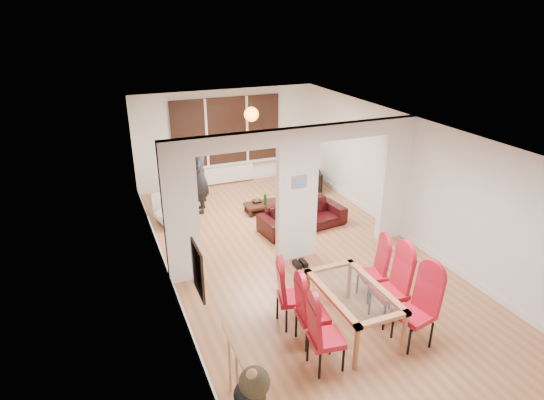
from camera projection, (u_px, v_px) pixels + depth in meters
floor at (295, 255)px, 9.05m from camera, size 5.00×9.00×0.01m
room_walls at (297, 195)px, 8.55m from camera, size 5.00×9.00×2.60m
divider_wall at (297, 195)px, 8.55m from camera, size 5.00×0.18×2.60m
bay_window_blinds at (227, 131)px, 12.25m from camera, size 3.00×0.08×1.80m
radiator at (229, 173)px, 12.69m from camera, size 1.40×0.08×0.50m
pendant_light at (251, 114)px, 11.13m from camera, size 0.36×0.36×0.36m
stair_newel at (238, 377)px, 5.32m from camera, size 0.40×1.20×1.10m
wall_poster at (198, 270)px, 5.52m from camera, size 0.04×0.52×0.67m
pillar_photo at (299, 182)px, 8.35m from camera, size 0.30×0.03×0.25m
dining_table at (352, 310)px, 6.82m from camera, size 0.87×1.55×0.73m
dining_chair_la at (326, 334)px, 6.04m from camera, size 0.50×0.50×1.09m
dining_chair_lb at (313, 311)px, 6.52m from camera, size 0.47×0.47×1.07m
dining_chair_lc at (293, 293)px, 6.91m from camera, size 0.52×0.52×1.08m
dining_chair_ra at (415, 310)px, 6.47m from camera, size 0.55×0.55×1.16m
dining_chair_rb at (390, 288)px, 6.96m from camera, size 0.49×0.49×1.18m
dining_chair_rc at (373, 271)px, 7.55m from camera, size 0.49×0.49×1.03m
sofa at (303, 216)px, 10.10m from camera, size 2.04×1.02×0.57m
armchair at (173, 208)px, 10.35m from camera, size 0.87×0.89×0.68m
person at (199, 177)px, 10.70m from camera, size 0.72×0.57×1.75m
television at (314, 179)px, 12.26m from camera, size 1.00×0.44×0.58m
coffee_table at (265, 207)px, 10.99m from camera, size 0.96×0.51×0.22m
bottle at (265, 199)px, 10.79m from camera, size 0.07×0.07×0.29m
bowl at (257, 201)px, 10.98m from camera, size 0.23×0.23×0.06m
shoes at (300, 264)px, 8.66m from camera, size 0.23×0.25×0.10m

